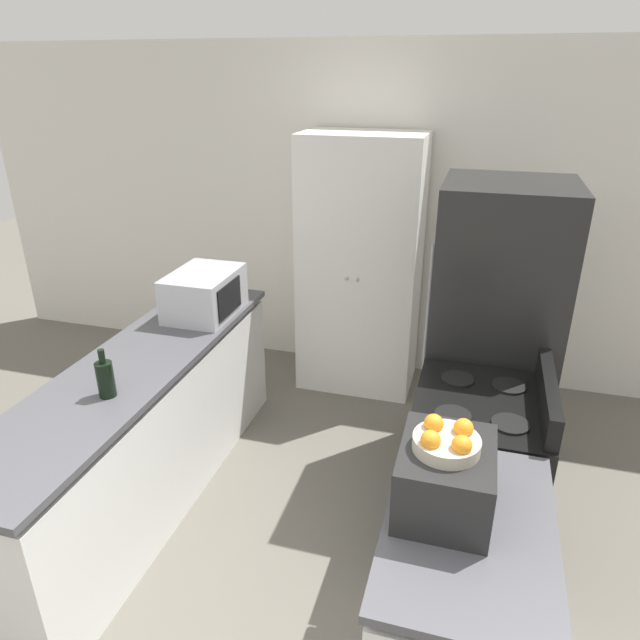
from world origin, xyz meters
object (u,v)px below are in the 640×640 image
(pantry_cabinet, at_px, (360,266))
(toaster_oven, at_px, (445,478))
(refrigerator, at_px, (492,336))
(microwave, at_px, (204,293))
(wine_bottle, at_px, (105,378))
(fruit_bowl, at_px, (447,441))
(stove, at_px, (472,475))

(pantry_cabinet, relative_size, toaster_oven, 4.92)
(refrigerator, relative_size, microwave, 3.46)
(pantry_cabinet, distance_m, wine_bottle, 2.23)
(microwave, distance_m, fruit_bowl, 2.18)
(stove, xyz_separation_m, refrigerator, (0.04, 0.76, 0.45))
(refrigerator, distance_m, fruit_bowl, 1.60)
(microwave, xyz_separation_m, wine_bottle, (0.00, -1.07, -0.04))
(refrigerator, distance_m, microwave, 1.83)
(pantry_cabinet, bearing_deg, microwave, -129.51)
(wine_bottle, height_order, fruit_bowl, fruit_bowl)
(pantry_cabinet, height_order, fruit_bowl, pantry_cabinet)
(refrigerator, xyz_separation_m, toaster_oven, (-0.17, -1.55, 0.12))
(pantry_cabinet, bearing_deg, stove, -59.21)
(refrigerator, height_order, toaster_oven, refrigerator)
(microwave, relative_size, wine_bottle, 2.09)
(pantry_cabinet, xyz_separation_m, fruit_bowl, (0.83, -2.41, 0.22))
(pantry_cabinet, xyz_separation_m, stove, (0.96, -1.61, -0.53))
(refrigerator, height_order, fruit_bowl, refrigerator)
(stove, height_order, fruit_bowl, fruit_bowl)
(stove, bearing_deg, pantry_cabinet, 120.79)
(microwave, bearing_deg, stove, -19.04)
(stove, xyz_separation_m, fruit_bowl, (-0.13, -0.80, 0.74))
(toaster_oven, bearing_deg, pantry_cabinet, 109.12)
(stove, distance_m, wine_bottle, 1.92)
(fruit_bowl, bearing_deg, microwave, 139.32)
(pantry_cabinet, bearing_deg, toaster_oven, -70.88)
(refrigerator, bearing_deg, toaster_oven, -96.07)
(microwave, distance_m, toaster_oven, 2.17)
(refrigerator, bearing_deg, microwave, -175.40)
(toaster_oven, bearing_deg, fruit_bowl, -129.97)
(microwave, xyz_separation_m, toaster_oven, (1.65, -1.41, -0.01))
(wine_bottle, distance_m, fruit_bowl, 1.69)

